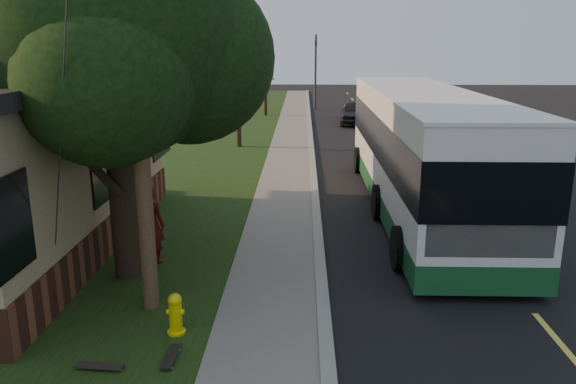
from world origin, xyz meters
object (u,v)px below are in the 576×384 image
object	(u,v)px
transit_bus	(422,148)
skateboard_main	(171,356)
bare_tree_near	(238,103)
bare_tree_far	(265,87)
skateboard_spare	(100,366)
dumpster	(61,173)
traffic_signal	(316,67)
utility_pole	(135,63)
fire_hydrant	(176,314)
distant_car	(354,112)
leafy_tree	(114,32)
skateboarder	(151,224)

from	to	relation	value
transit_bus	skateboard_main	size ratio (longest dim) A/B	17.98
bare_tree_near	skateboard_main	world-z (taller)	bare_tree_near
bare_tree_far	skateboard_spare	world-z (taller)	bare_tree_far
skateboard_spare	dumpster	size ratio (longest dim) A/B	0.45
traffic_signal	transit_bus	distance (m)	26.22
utility_pole	transit_bus	distance (m)	9.88
bare_tree_near	utility_pole	bearing A→B (deg)	-89.34
fire_hydrant	distant_car	size ratio (longest dim) A/B	0.17
bare_tree_far	skateboard_spare	size ratio (longest dim) A/B	5.26
utility_pole	dumpster	xyz separation A→B (m)	(-5.24, 8.43, -3.93)
bare_tree_near	dumpster	xyz separation A→B (m)	(-5.04, -8.58, -1.45)
fire_hydrant	utility_pole	world-z (taller)	utility_pole
fire_hydrant	leafy_tree	world-z (taller)	leafy_tree
skateboarder	skateboard_spare	bearing A→B (deg)	108.53
utility_pole	skateboard_main	bearing A→B (deg)	-66.40
transit_bus	dumpster	bearing A→B (deg)	172.82
leafy_tree	transit_bus	world-z (taller)	leafy_tree
fire_hydrant	leafy_tree	bearing A→B (deg)	120.67
fire_hydrant	bare_tree_far	bearing A→B (deg)	90.76
transit_bus	skateboarder	distance (m)	8.49
distant_car	transit_bus	bearing A→B (deg)	-84.44
leafy_tree	skateboarder	size ratio (longest dim) A/B	4.30
bare_tree_near	skateboarder	xyz separation A→B (m)	(-0.35, -14.76, -1.17)
bare_tree_far	distant_car	size ratio (longest dim) A/B	0.93
bare_tree_near	skateboarder	size ratio (longest dim) A/B	2.37
bare_tree_far	skateboard_main	world-z (taller)	bare_tree_far
fire_hydrant	dumpster	distance (m)	11.14
leafy_tree	utility_pole	bearing A→B (deg)	-62.40
bare_tree_near	traffic_signal	world-z (taller)	traffic_signal
skateboard_main	dumpster	size ratio (longest dim) A/B	0.43
skateboard_main	dumpster	bearing A→B (deg)	120.48
skateboard_spare	dumpster	distance (m)	11.71
utility_pole	skateboard_spare	size ratio (longest dim) A/B	11.84
skateboarder	skateboard_main	size ratio (longest dim) A/B	2.46
fire_hydrant	skateboarder	world-z (taller)	skateboarder
fire_hydrant	dumpster	world-z (taller)	dumpster
leafy_tree	skateboard_spare	distance (m)	6.35
bare_tree_far	traffic_signal	world-z (taller)	traffic_signal
bare_tree_near	distant_car	bearing A→B (deg)	53.28
fire_hydrant	transit_bus	size ratio (longest dim) A/B	0.06
dumpster	skateboarder	bearing A→B (deg)	-52.79
fire_hydrant	skateboard_main	bearing A→B (deg)	-83.29
transit_bus	skateboard_spare	xyz separation A→B (m)	(-6.70, -9.10, -1.79)
bare_tree_far	dumpster	xyz separation A→B (m)	(-5.54, -20.58, -1.30)
leafy_tree	skateboarder	xyz separation A→B (m)	(0.32, 0.59, -4.19)
traffic_signal	skateboard_spare	bearing A→B (deg)	-96.56
transit_bus	leafy_tree	bearing A→B (deg)	-144.14
bare_tree_near	traffic_signal	size ratio (longest dim) A/B	0.78
fire_hydrant	distant_car	world-z (taller)	distant_car
bare_tree_near	transit_bus	xyz separation A→B (m)	(6.66, -10.05, -0.24)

